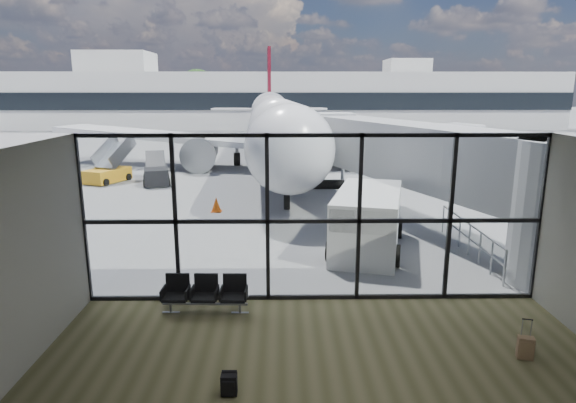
{
  "coord_description": "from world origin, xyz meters",
  "views": [
    {
      "loc": [
        -0.85,
        -12.14,
        5.55
      ],
      "look_at": [
        -0.62,
        3.0,
        2.03
      ],
      "focal_mm": 30.0,
      "sensor_mm": 36.0,
      "label": 1
    }
  ],
  "objects_px": {
    "suitcase": "(525,348)",
    "service_van": "(367,221)",
    "backpack": "(229,384)",
    "belt_loader": "(156,174)",
    "airliner": "(275,124)",
    "seating_row": "(206,292)",
    "mobile_stairs": "(108,173)"
  },
  "relations": [
    {
      "from": "suitcase",
      "to": "mobile_stairs",
      "type": "relative_size",
      "value": 0.24
    },
    {
      "from": "mobile_stairs",
      "to": "service_van",
      "type": "bearing_deg",
      "value": -20.41
    },
    {
      "from": "airliner",
      "to": "seating_row",
      "type": "bearing_deg",
      "value": -96.1
    },
    {
      "from": "backpack",
      "to": "suitcase",
      "type": "xyz_separation_m",
      "value": [
        6.12,
        1.14,
        0.05
      ]
    },
    {
      "from": "service_van",
      "to": "belt_loader",
      "type": "bearing_deg",
      "value": 144.91
    },
    {
      "from": "airliner",
      "to": "service_van",
      "type": "xyz_separation_m",
      "value": [
        3.48,
        -20.88,
        -1.96
      ]
    },
    {
      "from": "seating_row",
      "to": "service_van",
      "type": "bearing_deg",
      "value": 45.4
    },
    {
      "from": "belt_loader",
      "to": "backpack",
      "type": "bearing_deg",
      "value": -87.46
    },
    {
      "from": "seating_row",
      "to": "belt_loader",
      "type": "distance_m",
      "value": 18.3
    },
    {
      "from": "backpack",
      "to": "suitcase",
      "type": "distance_m",
      "value": 6.22
    },
    {
      "from": "seating_row",
      "to": "service_van",
      "type": "xyz_separation_m",
      "value": [
        4.97,
        4.77,
        0.55
      ]
    },
    {
      "from": "belt_loader",
      "to": "mobile_stairs",
      "type": "distance_m",
      "value": 3.19
    },
    {
      "from": "suitcase",
      "to": "belt_loader",
      "type": "distance_m",
      "value": 23.53
    },
    {
      "from": "suitcase",
      "to": "belt_loader",
      "type": "xyz_separation_m",
      "value": [
        -12.7,
        19.8,
        0.33
      ]
    },
    {
      "from": "suitcase",
      "to": "mobile_stairs",
      "type": "xyz_separation_m",
      "value": [
        -15.83,
        20.39,
        0.29
      ]
    },
    {
      "from": "airliner",
      "to": "belt_loader",
      "type": "height_order",
      "value": "airliner"
    },
    {
      "from": "suitcase",
      "to": "airliner",
      "type": "distance_m",
      "value": 28.71
    },
    {
      "from": "backpack",
      "to": "belt_loader",
      "type": "xyz_separation_m",
      "value": [
        -6.58,
        20.94,
        0.37
      ]
    },
    {
      "from": "suitcase",
      "to": "backpack",
      "type": "bearing_deg",
      "value": -154.43
    },
    {
      "from": "backpack",
      "to": "belt_loader",
      "type": "relative_size",
      "value": 0.11
    },
    {
      "from": "belt_loader",
      "to": "mobile_stairs",
      "type": "relative_size",
      "value": 1.12
    },
    {
      "from": "seating_row",
      "to": "service_van",
      "type": "relative_size",
      "value": 0.41
    },
    {
      "from": "service_van",
      "to": "mobile_stairs",
      "type": "relative_size",
      "value": 1.46
    },
    {
      "from": "seating_row",
      "to": "suitcase",
      "type": "bearing_deg",
      "value": -17.03
    },
    {
      "from": "seating_row",
      "to": "belt_loader",
      "type": "height_order",
      "value": "belt_loader"
    },
    {
      "from": "suitcase",
      "to": "belt_loader",
      "type": "height_order",
      "value": "belt_loader"
    },
    {
      "from": "backpack",
      "to": "belt_loader",
      "type": "bearing_deg",
      "value": 107.94
    },
    {
      "from": "belt_loader",
      "to": "mobile_stairs",
      "type": "xyz_separation_m",
      "value": [
        -3.13,
        0.59,
        -0.04
      ]
    },
    {
      "from": "suitcase",
      "to": "service_van",
      "type": "height_order",
      "value": "service_van"
    },
    {
      "from": "backpack",
      "to": "service_van",
      "type": "xyz_separation_m",
      "value": [
        4.01,
        8.29,
        0.87
      ]
    },
    {
      "from": "airliner",
      "to": "belt_loader",
      "type": "distance_m",
      "value": 11.15
    },
    {
      "from": "seating_row",
      "to": "suitcase",
      "type": "relative_size",
      "value": 2.48
    }
  ]
}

